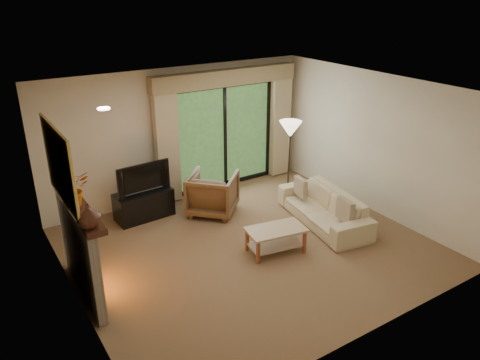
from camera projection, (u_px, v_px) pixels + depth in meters
floor at (250, 247)px, 7.72m from camera, size 5.50×5.50×0.00m
ceiling at (251, 91)px, 6.71m from camera, size 5.50×5.50×0.00m
wall_back at (179, 134)px, 9.15m from camera, size 5.00×0.00×5.00m
wall_front at (374, 245)px, 5.28m from camera, size 5.00×0.00×5.00m
wall_left at (68, 219)px, 5.85m from camera, size 0.00×5.00×5.00m
wall_right at (375, 144)px, 8.58m from camera, size 0.00×5.00×5.00m
fireplace at (80, 252)px, 6.30m from camera, size 0.24×1.70×1.37m
mirror at (59, 165)px, 5.77m from camera, size 0.07×1.45×1.02m
sliding_door at (225, 136)px, 9.69m from camera, size 2.26×0.10×2.16m
curtain_left at (167, 144)px, 8.90m from camera, size 0.45×0.18×2.35m
curtain_right at (280, 123)px, 10.24m from camera, size 0.45×0.18×2.35m
cornice at (226, 78)px, 9.15m from camera, size 3.20×0.24×0.32m
media_console at (144, 205)px, 8.61m from camera, size 1.07×0.53×0.52m
tv at (141, 177)px, 8.40m from camera, size 1.00×0.19×0.57m
armchair at (213, 193)px, 8.75m from camera, size 1.21×1.21×0.79m
sofa at (324, 208)px, 8.41m from camera, size 1.12×2.14×0.59m
pillow_near at (345, 210)px, 7.84m from camera, size 0.17×0.40×0.39m
pillow_far at (300, 187)px, 8.75m from camera, size 0.15×0.37×0.35m
coffee_table at (276, 240)px, 7.52m from camera, size 1.01×0.66×0.42m
floor_lamp at (289, 161)px, 9.17m from camera, size 0.55×0.55×1.61m
vase at (88, 216)px, 5.46m from camera, size 0.34×0.34×0.29m
branches at (72, 189)px, 5.95m from camera, size 0.49×0.44×0.47m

